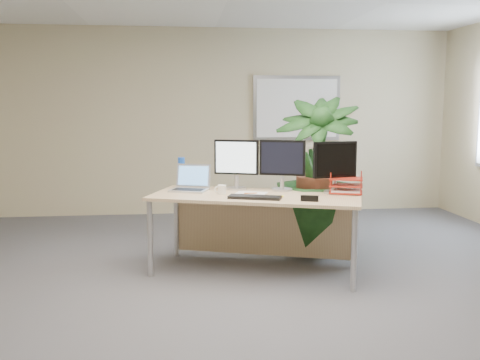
{
  "coord_description": "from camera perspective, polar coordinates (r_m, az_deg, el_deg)",
  "views": [
    {
      "loc": [
        -0.54,
        -3.85,
        1.58
      ],
      "look_at": [
        -0.06,
        0.35,
        0.99
      ],
      "focal_mm": 40.0,
      "sensor_mm": 36.0,
      "label": 1
    }
  ],
  "objects": [
    {
      "name": "monitor_dark",
      "position": [
        5.17,
        10.11,
        1.72
      ],
      "size": [
        0.44,
        0.2,
        0.5
      ],
      "color": "#B6B6BC",
      "rests_on": "desk"
    },
    {
      "name": "floor_plant",
      "position": [
        5.64,
        8.03,
        -0.65
      ],
      "size": [
        1.11,
        1.11,
        1.5
      ],
      "primitive_type": "imported",
      "rotation": [
        0.0,
        0.0,
        -0.43
      ],
      "color": "#143816",
      "rests_on": "floor"
    },
    {
      "name": "orange_pen",
      "position": [
        5.03,
        1.14,
        -1.41
      ],
      "size": [
        0.13,
        0.02,
        0.01
      ],
      "primitive_type": "cylinder",
      "rotation": [
        0.0,
        1.57,
        0.06
      ],
      "color": "orange",
      "rests_on": "spiral_notebook"
    },
    {
      "name": "spiral_notebook",
      "position": [
        5.07,
        1.17,
        -1.47
      ],
      "size": [
        0.34,
        0.3,
        0.01
      ],
      "primitive_type": "cube",
      "rotation": [
        0.0,
        0.0,
        -0.38
      ],
      "color": "white",
      "rests_on": "desk"
    },
    {
      "name": "letter_tray",
      "position": [
        5.2,
        11.23,
        -0.71
      ],
      "size": [
        0.37,
        0.32,
        0.15
      ],
      "color": "#A42214",
      "rests_on": "desk"
    },
    {
      "name": "floor",
      "position": [
        4.2,
        1.42,
        -14.24
      ],
      "size": [
        8.0,
        8.0,
        0.0
      ],
      "primitive_type": "plane",
      "color": "#49494E",
      "rests_on": "ground"
    },
    {
      "name": "whiteboard",
      "position": [
        8.01,
        6.08,
        7.63
      ],
      "size": [
        1.3,
        0.04,
        0.95
      ],
      "color": "#A2A1A6",
      "rests_on": "back_wall"
    },
    {
      "name": "coffee_mug",
      "position": [
        5.07,
        -1.99,
        -1.03
      ],
      "size": [
        0.11,
        0.08,
        0.09
      ],
      "color": "white",
      "rests_on": "desk"
    },
    {
      "name": "monitor_right",
      "position": [
        5.27,
        4.54,
        1.95
      ],
      "size": [
        0.44,
        0.2,
        0.5
      ],
      "color": "#B6B6BC",
      "rests_on": "desk"
    },
    {
      "name": "monitor_left",
      "position": [
        5.33,
        -0.39,
        2.03
      ],
      "size": [
        0.44,
        0.2,
        0.5
      ],
      "color": "#B6B6BC",
      "rests_on": "desk"
    },
    {
      "name": "laptop",
      "position": [
        5.32,
        -5.28,
        -0.45
      ],
      "size": [
        0.43,
        0.41,
        0.25
      ],
      "color": "silver",
      "rests_on": "desk"
    },
    {
      "name": "yellow_highlighter",
      "position": [
        4.93,
        3.95,
        -1.72
      ],
      "size": [
        0.13,
        0.05,
        0.02
      ],
      "primitive_type": "cylinder",
      "rotation": [
        0.0,
        1.57,
        -0.27
      ],
      "color": "#FCFF1A",
      "rests_on": "desk"
    },
    {
      "name": "water_bottle",
      "position": [
        5.57,
        -6.26,
        0.78
      ],
      "size": [
        0.08,
        0.08,
        0.31
      ],
      "color": "silver",
      "rests_on": "desk"
    },
    {
      "name": "desk",
      "position": [
        5.18,
        1.91,
        -3.11
      ],
      "size": [
        2.12,
        1.42,
        0.75
      ],
      "color": "tan",
      "rests_on": "floor"
    },
    {
      "name": "keyboard",
      "position": [
        4.83,
        1.58,
        -1.84
      ],
      "size": [
        0.5,
        0.31,
        0.03
      ],
      "primitive_type": "cube",
      "rotation": [
        0.0,
        0.0,
        -0.34
      ],
      "color": "black",
      "rests_on": "desk"
    },
    {
      "name": "stapler",
      "position": [
        4.74,
        7.44,
        -1.96
      ],
      "size": [
        0.16,
        0.09,
        0.05
      ],
      "primitive_type": "cube",
      "rotation": [
        0.0,
        0.0,
        -0.34
      ],
      "color": "black",
      "rests_on": "desk"
    },
    {
      "name": "back_wall",
      "position": [
        7.87,
        -2.61,
        6.2
      ],
      "size": [
        7.0,
        0.04,
        2.7
      ],
      "primitive_type": "cube",
      "color": "#C7BB8D",
      "rests_on": "floor"
    }
  ]
}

